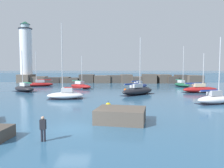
% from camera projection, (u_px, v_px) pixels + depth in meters
% --- Properties ---
extents(ground_plane, '(600.00, 600.00, 0.00)m').
position_uv_depth(ground_plane, '(73.00, 129.00, 16.35)').
color(ground_plane, '#336084').
extents(open_sea_beyond, '(400.00, 116.00, 0.01)m').
position_uv_depth(open_sea_beyond, '(113.00, 75.00, 125.68)').
color(open_sea_beyond, '#235175').
rests_on(open_sea_beyond, ground).
extents(breakwater_jetty, '(55.06, 6.88, 2.59)m').
position_uv_depth(breakwater_jetty, '(114.00, 79.00, 65.80)').
color(breakwater_jetty, brown).
rests_on(breakwater_jetty, ground).
extents(lighthouse, '(4.77, 4.77, 18.52)m').
position_uv_depth(lighthouse, '(26.00, 55.00, 66.68)').
color(lighthouse, gray).
rests_on(lighthouse, ground).
extents(foreground_rocks, '(16.52, 9.09, 1.33)m').
position_uv_depth(foreground_rocks, '(25.00, 122.00, 16.02)').
color(foreground_rocks, '#383330').
rests_on(foreground_rocks, ground).
extents(sailboat_moored_0, '(6.21, 5.80, 7.07)m').
position_uv_depth(sailboat_moored_0, '(80.00, 86.00, 48.05)').
color(sailboat_moored_0, maroon).
rests_on(sailboat_moored_0, ground).
extents(sailboat_moored_1, '(7.32, 4.23, 8.73)m').
position_uv_depth(sailboat_moored_1, '(39.00, 84.00, 53.21)').
color(sailboat_moored_1, maroon).
rests_on(sailboat_moored_1, ground).
extents(sailboat_moored_2, '(3.36, 6.04, 9.63)m').
position_uv_depth(sailboat_moored_2, '(182.00, 84.00, 52.15)').
color(sailboat_moored_2, '#195138').
rests_on(sailboat_moored_2, ground).
extents(sailboat_moored_3, '(6.50, 6.12, 9.61)m').
position_uv_depth(sailboat_moored_3, '(138.00, 91.00, 36.72)').
color(sailboat_moored_3, black).
rests_on(sailboat_moored_3, ground).
extents(sailboat_moored_4, '(5.53, 2.92, 10.94)m').
position_uv_depth(sailboat_moored_4, '(66.00, 95.00, 31.93)').
color(sailboat_moored_4, white).
rests_on(sailboat_moored_4, ground).
extents(sailboat_moored_5, '(5.35, 5.91, 9.20)m').
position_uv_depth(sailboat_moored_5, '(139.00, 85.00, 49.08)').
color(sailboat_moored_5, navy).
rests_on(sailboat_moored_5, ground).
extents(sailboat_moored_6, '(5.74, 4.89, 7.82)m').
position_uv_depth(sailboat_moored_6, '(24.00, 88.00, 41.62)').
color(sailboat_moored_6, black).
rests_on(sailboat_moored_6, ground).
extents(sailboat_moored_7, '(5.70, 3.54, 8.41)m').
position_uv_depth(sailboat_moored_7, '(216.00, 99.00, 27.69)').
color(sailboat_moored_7, white).
rests_on(sailboat_moored_7, ground).
extents(sailboat_moored_9, '(7.07, 3.39, 7.18)m').
position_uv_depth(sailboat_moored_9, '(200.00, 89.00, 40.21)').
color(sailboat_moored_9, maroon).
rests_on(sailboat_moored_9, ground).
extents(mooring_buoy_orange_near, '(0.54, 0.54, 0.74)m').
position_uv_depth(mooring_buoy_orange_near, '(125.00, 90.00, 42.29)').
color(mooring_buoy_orange_near, '#EA5914').
rests_on(mooring_buoy_orange_near, ground).
extents(mooring_buoy_far_side, '(0.64, 0.64, 0.84)m').
position_uv_depth(mooring_buoy_far_side, '(108.00, 105.00, 24.63)').
color(mooring_buoy_far_side, yellow).
rests_on(mooring_buoy_far_side, ground).
extents(person_on_rocks, '(0.36, 0.22, 1.59)m').
position_uv_depth(person_on_rocks, '(43.00, 128.00, 13.52)').
color(person_on_rocks, '#282833').
rests_on(person_on_rocks, ground).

